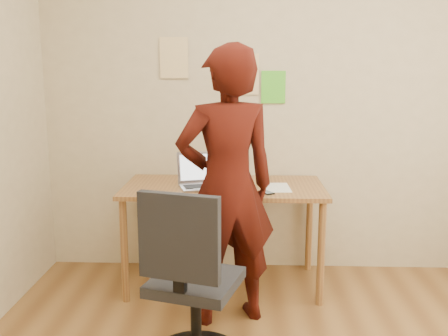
{
  "coord_description": "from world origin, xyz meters",
  "views": [
    {
      "loc": [
        -0.23,
        -2.03,
        1.54
      ],
      "look_at": [
        -0.35,
        0.95,
        0.95
      ],
      "focal_mm": 40.0,
      "sensor_mm": 36.0,
      "label": 1
    }
  ],
  "objects_px": {
    "laptop": "(202,179)",
    "phone": "(266,192)",
    "desk": "(224,197)",
    "person": "(227,187)",
    "office_chair": "(191,292)"
  },
  "relations": [
    {
      "from": "laptop",
      "to": "phone",
      "type": "distance_m",
      "value": 0.48
    },
    {
      "from": "desk",
      "to": "person",
      "type": "distance_m",
      "value": 0.54
    },
    {
      "from": "desk",
      "to": "office_chair",
      "type": "bearing_deg",
      "value": -97.07
    },
    {
      "from": "desk",
      "to": "phone",
      "type": "bearing_deg",
      "value": -35.94
    },
    {
      "from": "desk",
      "to": "person",
      "type": "xyz_separation_m",
      "value": [
        0.04,
        -0.5,
        0.19
      ]
    },
    {
      "from": "laptop",
      "to": "person",
      "type": "xyz_separation_m",
      "value": [
        0.19,
        -0.47,
        0.06
      ]
    },
    {
      "from": "laptop",
      "to": "phone",
      "type": "relative_size",
      "value": 3.0
    },
    {
      "from": "person",
      "to": "phone",
      "type": "bearing_deg",
      "value": -149.62
    },
    {
      "from": "phone",
      "to": "desk",
      "type": "bearing_deg",
      "value": 112.04
    },
    {
      "from": "laptop",
      "to": "person",
      "type": "relative_size",
      "value": 0.23
    },
    {
      "from": "desk",
      "to": "office_chair",
      "type": "relative_size",
      "value": 1.44
    },
    {
      "from": "desk",
      "to": "phone",
      "type": "xyz_separation_m",
      "value": [
        0.29,
        -0.21,
        0.09
      ]
    },
    {
      "from": "laptop",
      "to": "person",
      "type": "distance_m",
      "value": 0.51
    },
    {
      "from": "desk",
      "to": "laptop",
      "type": "xyz_separation_m",
      "value": [
        -0.15,
        -0.03,
        0.14
      ]
    },
    {
      "from": "office_chair",
      "to": "desk",
      "type": "bearing_deg",
      "value": 99.29
    }
  ]
}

